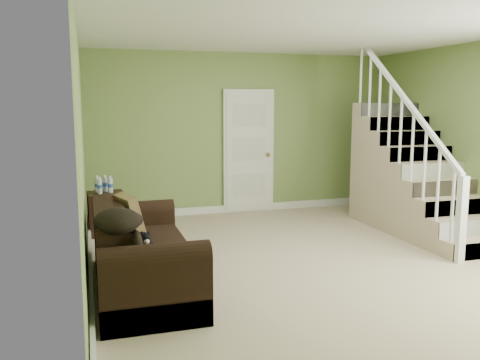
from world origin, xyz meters
TOP-DOWN VIEW (x-y plane):
  - floor at (0.00, 0.00)m, footprint 5.00×5.50m
  - ceiling at (0.00, 0.00)m, footprint 5.00×5.50m
  - wall_back at (0.00, 2.75)m, footprint 5.00×0.04m
  - wall_left at (-2.50, 0.00)m, footprint 0.04×5.50m
  - baseboard_back at (0.00, 2.72)m, footprint 5.00×0.04m
  - baseboard_left at (-2.47, 0.00)m, footprint 0.04×5.50m
  - door at (0.10, 2.71)m, footprint 0.86×0.12m
  - staircase at (1.99, 0.97)m, footprint 1.00×2.51m
  - sofa at (-2.02, -0.41)m, footprint 0.89×2.07m
  - side_table at (-2.24, 1.88)m, footprint 0.50×0.50m
  - cat at (-1.98, -0.53)m, footprint 0.22×0.43m
  - banana at (-1.84, -0.68)m, footprint 0.06×0.19m
  - throw_pillow at (-2.04, 0.20)m, footprint 0.32×0.46m
  - throw_blanket at (-2.24, -1.06)m, footprint 0.42×0.53m

SIDE VIEW (x-z plane):
  - floor at x=0.00m, z-range -0.01..0.01m
  - baseboard_back at x=0.00m, z-range 0.00..0.12m
  - baseboard_left at x=-2.47m, z-range 0.00..0.12m
  - side_table at x=-2.24m, z-range -0.10..0.71m
  - sofa at x=-2.02m, z-range -0.10..0.72m
  - banana at x=-1.84m, z-range 0.44..0.49m
  - cat at x=-1.98m, z-range 0.42..0.62m
  - throw_pillow at x=-2.04m, z-range 0.40..0.84m
  - staircase at x=1.99m, z-range -0.77..2.05m
  - throw_blanket at x=-2.24m, z-range 0.74..0.95m
  - door at x=0.10m, z-range 0.00..2.02m
  - wall_back at x=0.00m, z-range 0.00..2.60m
  - wall_left at x=-2.50m, z-range 0.00..2.60m
  - ceiling at x=0.00m, z-range 2.60..2.60m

